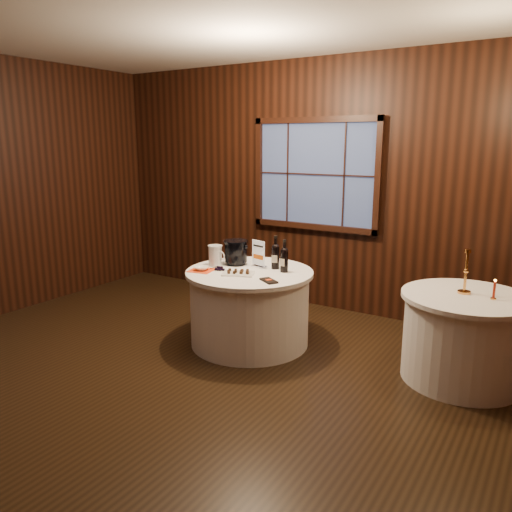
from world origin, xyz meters
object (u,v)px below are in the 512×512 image
Objects in this scene: main_table at (250,307)px; glass_pitcher at (215,255)px; brass_candlestick at (465,277)px; side_table at (463,338)px; chocolate_box at (269,281)px; ice_bucket at (236,252)px; cracker_bowl at (202,268)px; grape_bunch at (219,269)px; red_candle at (494,291)px; sign_stand at (259,258)px; chocolate_plate at (238,273)px; port_bottle_left at (275,255)px; port_bottle_right at (284,258)px.

main_table is 0.64m from glass_pitcher.
side_table is at bearing -49.33° from brass_candlestick.
chocolate_box reaches higher than side_table.
ice_bucket is 0.44m from cracker_bowl.
grape_bunch and cracker_bowl have the same top height.
glass_pitcher is at bearing -173.50° from red_candle.
sign_stand is at bearing 25.29° from glass_pitcher.
glass_pitcher is 2.41m from brass_candlestick.
ice_bucket is 1.50× the size of red_candle.
chocolate_box is (0.38, -0.06, -0.01)m from chocolate_plate.
glass_pitcher is 0.25m from cracker_bowl.
glass_pitcher is at bearing 157.02° from chocolate_plate.
port_bottle_left reaches higher than grape_bunch.
glass_pitcher is 0.56× the size of brass_candlestick.
glass_pitcher is (-0.78, 0.23, 0.10)m from chocolate_box.
grape_bunch is (-0.25, 0.02, 0.00)m from chocolate_plate.
port_bottle_left reaches higher than chocolate_box.
sign_stand is 1.35× the size of glass_pitcher.
chocolate_box is at bearing -164.01° from red_candle.
cracker_bowl is at bearing -110.41° from ice_bucket.
glass_pitcher is at bearing -172.70° from side_table.
sign_stand is (0.01, 0.17, 0.48)m from main_table.
chocolate_plate reaches higher than grape_bunch.
grape_bunch is (-0.26, -0.16, 0.40)m from main_table.
brass_candlestick reaches higher than cracker_bowl.
port_bottle_left reaches higher than side_table.
main_table is 0.44m from chocolate_plate.
red_candle is (1.88, 0.14, -0.07)m from port_bottle_right.
red_candle is at bearing 10.26° from grape_bunch.
ice_bucket is 1.47× the size of grape_bunch.
red_candle is (2.21, 0.47, 0.05)m from chocolate_plate.
port_bottle_left reaches higher than ice_bucket.
port_bottle_right is at bearing 27.71° from grape_bunch.
sign_stand is 0.60m from cracker_bowl.
port_bottle_left is (0.17, 0.04, 0.05)m from sign_stand.
red_candle is (1.83, 0.53, 0.06)m from chocolate_box.
grape_bunch is (-0.27, -0.33, -0.08)m from sign_stand.
brass_candlestick is (1.98, 0.52, 0.12)m from chocolate_plate.
sign_stand is at bearing 44.83° from cracker_bowl.
chocolate_plate is at bearing -78.93° from sign_stand.
chocolate_box is 0.91× the size of glass_pitcher.
port_bottle_left is 1.57× the size of glass_pitcher.
cracker_bowl is (-0.73, -0.39, -0.12)m from port_bottle_right.
chocolate_plate is at bearing -5.27° from grape_bunch.
side_table is 1.76m from chocolate_box.
chocolate_box is 0.51× the size of brass_candlestick.
sign_stand reaches higher than ice_bucket.
chocolate_box is (0.63, -0.38, -0.13)m from ice_bucket.
ice_bucket is 1.74× the size of cracker_bowl.
sign_stand is at bearing 88.00° from main_table.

